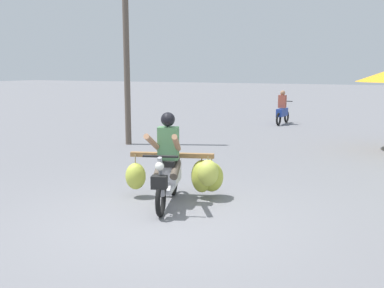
% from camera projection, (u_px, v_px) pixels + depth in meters
% --- Properties ---
extents(ground_plane, '(120.00, 120.00, 0.00)m').
position_uv_depth(ground_plane, '(163.00, 221.00, 6.83)').
color(ground_plane, slate).
extents(motorbike_main_loaded, '(1.74, 1.84, 1.58)m').
position_uv_depth(motorbike_main_loaded, '(181.00, 171.00, 7.78)').
color(motorbike_main_loaded, black).
rests_on(motorbike_main_loaded, ground).
extents(motorbike_distant_ahead_left, '(0.50, 1.62, 1.40)m').
position_uv_depth(motorbike_distant_ahead_left, '(282.00, 111.00, 18.41)').
color(motorbike_distant_ahead_left, black).
rests_on(motorbike_distant_ahead_left, ground).
extents(utility_pole, '(0.18, 0.18, 6.74)m').
position_uv_depth(utility_pole, '(126.00, 31.00, 13.12)').
color(utility_pole, brown).
rests_on(utility_pole, ground).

